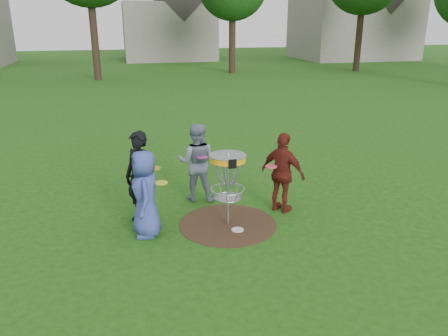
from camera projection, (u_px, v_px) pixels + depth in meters
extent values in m
plane|color=#19470F|center=(228.00, 224.00, 8.07)|extent=(100.00, 100.00, 0.00)
cylinder|color=#47331E|center=(228.00, 224.00, 8.07)|extent=(1.80, 1.80, 0.01)
imported|color=#38469C|center=(145.00, 194.00, 7.45)|extent=(0.50, 0.76, 1.54)
imported|color=black|center=(140.00, 178.00, 7.92)|extent=(0.74, 0.74, 1.73)
imported|color=slate|center=(197.00, 162.00, 8.94)|extent=(0.95, 0.84, 1.63)
imported|color=maroon|center=(283.00, 173.00, 8.38)|extent=(0.88, 0.97, 1.58)
cylinder|color=silver|center=(238.00, 230.00, 7.83)|extent=(0.22, 0.22, 0.02)
cylinder|color=#9EA0A5|center=(228.00, 190.00, 7.85)|extent=(0.05, 0.05, 1.38)
cylinder|color=#F5A10C|center=(228.00, 158.00, 7.65)|extent=(0.64, 0.64, 0.10)
cylinder|color=#9EA0A5|center=(228.00, 155.00, 7.64)|extent=(0.66, 0.66, 0.01)
cube|color=black|center=(233.00, 164.00, 7.36)|extent=(0.14, 0.02, 0.16)
torus|color=#9EA0A5|center=(228.00, 189.00, 7.84)|extent=(0.62, 0.62, 0.02)
torus|color=#9EA0A5|center=(228.00, 197.00, 7.89)|extent=(0.50, 0.50, 0.02)
cylinder|color=#9EA0A5|center=(228.00, 198.00, 7.90)|extent=(0.44, 0.44, 0.01)
cylinder|color=yellow|center=(161.00, 183.00, 7.46)|extent=(0.22, 0.22, 0.02)
cylinder|color=orange|center=(154.00, 168.00, 7.83)|extent=(0.22, 0.22, 0.02)
cylinder|color=#FF43AE|center=(202.00, 157.00, 8.64)|extent=(0.22, 0.22, 0.02)
cylinder|color=#FF4370|center=(271.00, 167.00, 8.19)|extent=(0.22, 0.22, 0.02)
cylinder|color=#38281C|center=(95.00, 41.00, 26.44)|extent=(0.46, 0.46, 4.62)
cylinder|color=#38281C|center=(232.00, 45.00, 29.94)|extent=(0.46, 0.46, 3.78)
cylinder|color=#38281C|center=(358.00, 41.00, 30.93)|extent=(0.46, 0.46, 4.20)
cube|color=gray|center=(168.00, 31.00, 40.12)|extent=(8.00, 7.00, 5.00)
cube|color=gray|center=(353.00, 25.00, 40.93)|extent=(10.00, 8.00, 6.00)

